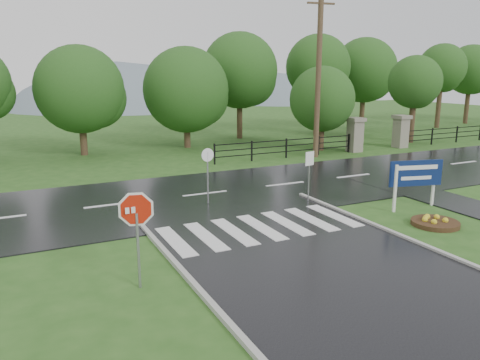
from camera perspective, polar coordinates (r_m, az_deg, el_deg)
ground at (r=11.94m, az=14.43°, el=-12.80°), size 120.00×120.00×0.00m
main_road at (r=20.09m, az=-4.28°, el=-1.78°), size 90.00×8.00×0.04m
walkway at (r=20.42m, az=25.48°, el=-2.79°), size 2.20×11.00×0.04m
crosswalk at (r=15.73m, az=2.57°, el=-5.75°), size 6.50×2.80×0.02m
pillar_west at (r=31.64m, az=13.85°, el=5.48°), size 1.00×1.00×2.24m
pillar_east at (r=34.33m, az=19.02°, el=5.71°), size 1.00×1.00×2.24m
fence_west at (r=28.65m, az=5.67°, el=4.12°), size 9.58×0.08×1.20m
hills at (r=76.66m, az=-17.14°, el=-3.22°), size 102.00×48.00×48.00m
treeline at (r=33.47m, az=-11.68°, el=3.94°), size 83.20×5.20×10.00m
stop_sign at (r=11.28m, az=-12.51°, el=-4.48°), size 1.10×0.29×2.55m
estate_billboard at (r=18.89m, az=20.64°, el=0.51°), size 2.10×0.60×1.89m
flower_bed at (r=17.38m, az=22.70°, el=-4.75°), size 1.59×1.59×0.32m
reg_sign_small at (r=18.81m, az=8.45°, el=1.67°), size 0.45×0.11×2.06m
reg_sign_round at (r=18.30m, az=-3.96°, el=1.33°), size 0.52×0.09×2.25m
utility_pole_east at (r=28.90m, az=9.53°, el=12.51°), size 1.73×0.37×9.75m
entrance_tree_left at (r=31.61m, az=9.99°, el=9.67°), size 4.28×4.28×5.54m
entrance_tree_right at (r=36.96m, az=20.55°, el=11.08°), size 3.82×3.82×6.34m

